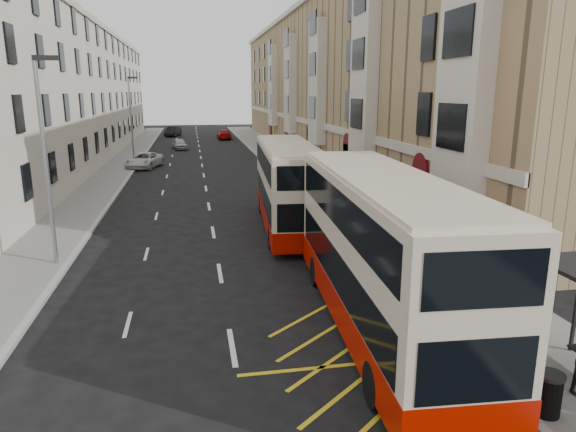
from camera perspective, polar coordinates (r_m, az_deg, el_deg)
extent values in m
cube|color=slate|center=(40.50, 2.21, 4.08)|extent=(4.00, 120.00, 0.15)
cube|color=slate|center=(40.08, -19.99, 3.16)|extent=(3.00, 120.00, 0.15)
cube|color=#979792|center=(40.12, -0.59, 4.00)|extent=(0.25, 120.00, 0.15)
cube|color=#979792|center=(39.86, -17.86, 3.27)|extent=(0.25, 120.00, 0.15)
cube|color=#917B54|center=(56.70, 5.85, 14.32)|extent=(10.00, 79.00, 15.00)
cube|color=beige|center=(55.58, 0.68, 10.80)|extent=(0.18, 79.00, 0.50)
cube|color=beige|center=(56.08, 0.64, 22.09)|extent=(0.40, 79.00, 0.50)
cube|color=beige|center=(21.66, 19.07, 14.68)|extent=(0.80, 3.20, 10.00)
cube|color=beige|center=(32.67, 8.45, 14.71)|extent=(0.80, 3.20, 10.00)
cube|color=beige|center=(44.21, 3.28, 14.55)|extent=(0.80, 3.20, 10.00)
cube|color=beige|center=(55.93, 0.26, 14.40)|extent=(0.80, 3.20, 10.00)
cube|color=beige|center=(67.76, -1.71, 14.29)|extent=(0.80, 3.20, 10.00)
cube|color=#550A0E|center=(25.87, 14.34, 1.78)|extent=(0.20, 1.60, 3.00)
cube|color=#550A0E|center=(36.93, 6.57, 5.61)|extent=(0.20, 1.60, 3.00)
cube|color=#550A0E|center=(48.44, 2.40, 7.62)|extent=(0.20, 1.60, 3.00)
cube|color=#550A0E|center=(60.14, -0.19, 8.83)|extent=(0.20, 1.60, 3.00)
cube|color=#550A0E|center=(71.94, -1.93, 9.63)|extent=(0.20, 1.60, 3.00)
cube|color=beige|center=(55.89, -24.23, 12.20)|extent=(9.00, 79.00, 13.00)
cube|color=beige|center=(55.38, -20.11, 19.32)|extent=(0.30, 79.00, 0.50)
cube|color=black|center=(14.75, 25.54, -9.26)|extent=(0.08, 0.08, 2.60)
cylinder|color=#AD0A0C|center=(14.83, 19.64, -11.93)|extent=(0.06, 0.06, 1.00)
cylinder|color=#AD0A0C|center=(17.46, 14.33, -7.59)|extent=(0.06, 0.06, 1.00)
cylinder|color=#AD0A0C|center=(20.27, 10.51, -4.37)|extent=(0.06, 0.06, 1.00)
cube|color=#AD0A0C|center=(17.29, 14.42, -6.11)|extent=(0.05, 6.50, 0.06)
cube|color=#AD0A0C|center=(17.44, 14.34, -7.44)|extent=(0.05, 6.50, 0.06)
cylinder|color=gray|center=(21.83, -25.32, 5.27)|extent=(0.16, 0.16, 8.00)
cube|color=black|center=(21.59, -25.35, 15.61)|extent=(0.90, 0.18, 0.18)
cylinder|color=gray|center=(51.31, -17.04, 10.13)|extent=(0.16, 0.16, 8.00)
cube|color=black|center=(51.21, -16.89, 14.51)|extent=(0.90, 0.18, 0.18)
cube|color=beige|center=(14.91, 10.29, -3.74)|extent=(3.35, 11.74, 4.17)
cube|color=#9C0B00|center=(15.47, 10.04, -9.43)|extent=(3.38, 11.78, 0.95)
cube|color=black|center=(15.07, 10.21, -5.56)|extent=(3.33, 10.82, 1.16)
cube|color=black|center=(14.58, 10.51, 1.11)|extent=(3.33, 10.82, 1.05)
cube|color=beige|center=(14.42, 10.66, 4.34)|extent=(3.21, 11.27, 0.13)
cube|color=black|center=(20.41, 5.49, -0.12)|extent=(2.24, 0.22, 1.37)
cube|color=black|center=(20.01, 5.63, 5.90)|extent=(1.85, 0.20, 0.47)
cube|color=black|center=(10.16, 20.15, -15.84)|extent=(2.24, 0.22, 1.27)
cylinder|color=black|center=(18.67, 3.16, -6.15)|extent=(0.36, 1.07, 1.05)
cylinder|color=black|center=(19.22, 10.21, -5.76)|extent=(0.36, 1.07, 1.05)
cylinder|color=black|center=(12.13, 9.63, -18.02)|extent=(0.36, 1.07, 1.05)
cylinder|color=black|center=(12.96, 20.22, -16.51)|extent=(0.36, 1.07, 1.05)
cube|color=beige|center=(25.92, -0.04, 3.56)|extent=(3.22, 10.98, 3.89)
cube|color=#9C0B00|center=(26.23, -0.04, 0.33)|extent=(3.25, 11.01, 0.89)
cube|color=black|center=(26.01, -0.04, 2.55)|extent=(3.20, 10.12, 1.08)
cube|color=black|center=(25.73, -0.04, 6.21)|extent=(3.20, 10.12, 0.98)
cube|color=beige|center=(25.64, -0.04, 7.93)|extent=(3.09, 10.54, 0.12)
cube|color=black|center=(31.28, -1.16, 4.55)|extent=(2.09, 0.23, 1.28)
cube|color=black|center=(31.02, -1.18, 8.23)|extent=(1.72, 0.20, 0.44)
cube|color=black|center=(20.77, 1.63, -0.20)|extent=(2.09, 0.23, 1.18)
cylinder|color=black|center=(29.56, -2.94, 1.27)|extent=(0.34, 1.00, 0.98)
cylinder|color=black|center=(29.78, 1.33, 1.38)|extent=(0.34, 1.00, 0.98)
cylinder|color=black|center=(22.86, -1.84, -2.47)|extent=(0.34, 1.00, 0.98)
cylinder|color=black|center=(23.14, 3.67, -2.29)|extent=(0.34, 1.00, 0.98)
cylinder|color=black|center=(12.76, 26.97, -17.34)|extent=(0.52, 0.52, 0.91)
cylinder|color=black|center=(12.53, 27.21, -15.48)|extent=(0.58, 0.58, 0.08)
imported|color=black|center=(18.15, 15.92, -5.35)|extent=(1.20, 0.95, 1.90)
imported|color=silver|center=(48.86, -15.68, 5.98)|extent=(3.55, 5.42, 1.38)
imported|color=#989B9F|center=(63.48, -11.96, 7.83)|extent=(2.19, 3.99, 1.29)
imported|color=black|center=(82.19, -12.65, 9.17)|extent=(2.65, 4.87, 1.52)
imported|color=#A00609|center=(75.80, -7.10, 8.98)|extent=(1.94, 4.76, 1.38)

